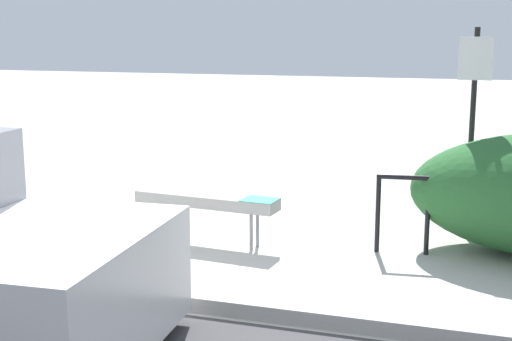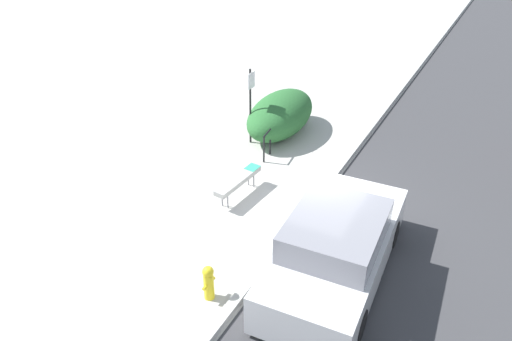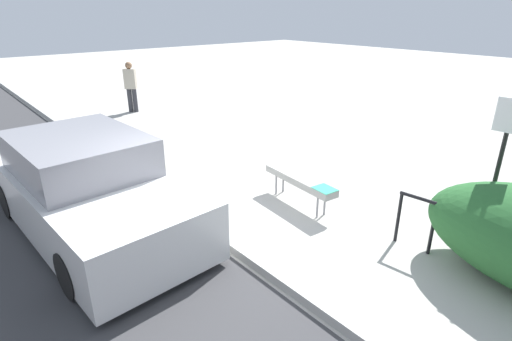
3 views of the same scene
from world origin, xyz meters
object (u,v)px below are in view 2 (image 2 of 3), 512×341
object	(u,v)px
bike_rack	(267,142)
fire_hydrant	(209,282)
bench	(238,180)
parked_car_near	(336,248)
sign_post	(251,100)

from	to	relation	value
bike_rack	fire_hydrant	distance (m)	5.54
bench	parked_car_near	distance (m)	3.48
bike_rack	sign_post	size ratio (longest dim) A/B	0.36
fire_hydrant	parked_car_near	size ratio (longest dim) A/B	0.17
bench	fire_hydrant	world-z (taller)	fire_hydrant
bench	bike_rack	size ratio (longest dim) A/B	1.98
bike_rack	parked_car_near	world-z (taller)	parked_car_near
bench	parked_car_near	world-z (taller)	parked_car_near
sign_post	fire_hydrant	xyz separation A→B (m)	(-5.94, -2.38, -0.98)
sign_post	fire_hydrant	size ratio (longest dim) A/B	3.01
bench	bike_rack	world-z (taller)	bike_rack
bench	sign_post	world-z (taller)	sign_post
fire_hydrant	sign_post	bearing A→B (deg)	21.86
bench	bike_rack	xyz separation A→B (m)	(2.05, 0.26, 0.04)
sign_post	parked_car_near	world-z (taller)	sign_post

